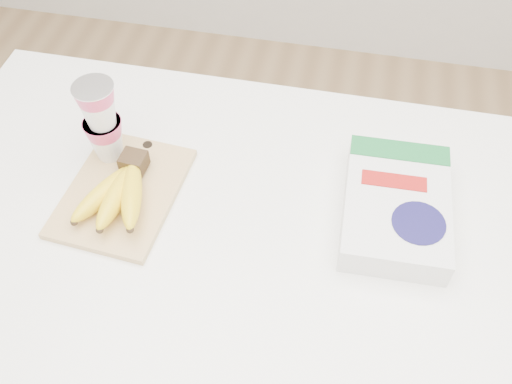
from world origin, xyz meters
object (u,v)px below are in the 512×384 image
table (250,361)px  cereal_box (396,206)px  yogurt_stack (101,120)px  cutting_board (123,192)px  bananas (119,191)px

table → cereal_box: cereal_box is taller
table → yogurt_stack: (-0.32, 0.16, 0.62)m
table → cutting_board: size_ratio=4.89×
cutting_board → cereal_box: bearing=10.5°
table → bananas: 0.61m
bananas → cereal_box: bearing=8.5°
cutting_board → yogurt_stack: size_ratio=1.55×
yogurt_stack → cutting_board: bearing=-57.3°
yogurt_stack → bananas: bearing=-60.4°
cutting_board → cereal_box: (0.52, 0.05, 0.02)m
yogurt_stack → cereal_box: yogurt_stack is taller
cutting_board → bananas: 0.04m
cutting_board → bananas: (0.01, -0.02, 0.03)m
bananas → cereal_box: bananas is taller
bananas → cutting_board: bearing=106.9°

